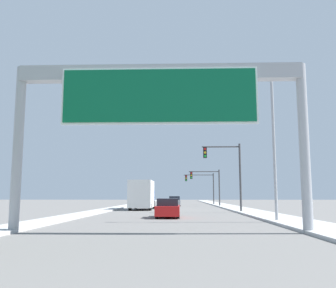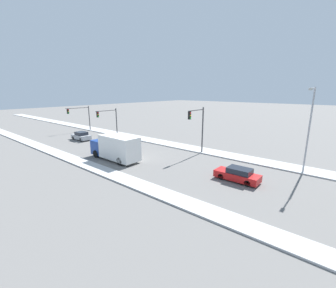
% 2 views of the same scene
% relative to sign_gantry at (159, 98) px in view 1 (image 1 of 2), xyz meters
% --- Properties ---
extents(sidewalk_right, '(3.00, 120.00, 0.15)m').
position_rel_sign_gantry_xyz_m(sidewalk_right, '(7.75, 42.13, -5.95)').
color(sidewalk_right, '#B7B7B7').
rests_on(sidewalk_right, ground).
extents(median_strip_left, '(2.00, 120.00, 0.15)m').
position_rel_sign_gantry_xyz_m(median_strip_left, '(-7.25, 42.13, -5.95)').
color(median_strip_left, '#B7B7B7').
rests_on(median_strip_left, ground).
extents(sign_gantry, '(13.35, 0.73, 7.58)m').
position_rel_sign_gantry_xyz_m(sign_gantry, '(0.00, 0.00, 0.00)').
color(sign_gantry, '#9EA0A5').
rests_on(sign_gantry, ground).
extents(car_mid_center, '(1.82, 4.22, 1.53)m').
position_rel_sign_gantry_xyz_m(car_mid_center, '(0.00, 42.08, -5.30)').
color(car_mid_center, '#A5A8AD').
rests_on(car_mid_center, ground).
extents(car_near_left, '(1.73, 4.47, 1.41)m').
position_rel_sign_gantry_xyz_m(car_near_left, '(0.00, 11.75, -5.35)').
color(car_near_left, red).
rests_on(car_near_left, ground).
extents(truck_box_primary, '(2.50, 7.82, 3.32)m').
position_rel_sign_gantry_xyz_m(truck_box_primary, '(-3.50, 27.01, -4.34)').
color(truck_box_primary, navy).
rests_on(truck_box_primary, ground).
extents(traffic_light_near_intersection, '(3.78, 0.32, 6.68)m').
position_rel_sign_gantry_xyz_m(traffic_light_near_intersection, '(5.63, 20.12, -1.59)').
color(traffic_light_near_intersection, '#3D3D3F').
rests_on(traffic_light_near_intersection, ground).
extents(traffic_light_mid_block, '(4.66, 0.32, 5.51)m').
position_rel_sign_gantry_xyz_m(traffic_light_mid_block, '(5.17, 40.12, -2.25)').
color(traffic_light_mid_block, '#3D3D3F').
rests_on(traffic_light_mid_block, ground).
extents(traffic_light_far_intersection, '(5.36, 0.32, 5.55)m').
position_rel_sign_gantry_xyz_m(traffic_light_far_intersection, '(4.91, 50.12, -2.18)').
color(traffic_light_far_intersection, '#3D3D3F').
rests_on(traffic_light_far_intersection, ground).
extents(street_lamp_right, '(2.98, 0.28, 9.35)m').
position_rel_sign_gantry_xyz_m(street_lamp_right, '(6.49, 7.05, -0.50)').
color(street_lamp_right, '#9EA0A5').
rests_on(street_lamp_right, ground).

